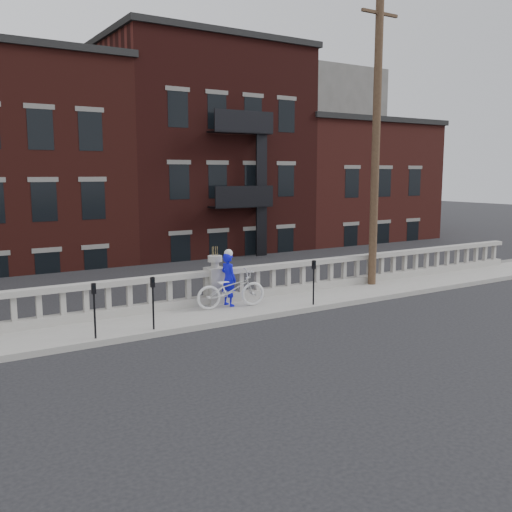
{
  "coord_description": "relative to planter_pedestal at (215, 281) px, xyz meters",
  "views": [
    {
      "loc": [
        -8.11,
        -11.23,
        4.13
      ],
      "look_at": [
        1.01,
        3.2,
        1.62
      ],
      "focal_mm": 40.0,
      "sensor_mm": 36.0,
      "label": 1
    }
  ],
  "objects": [
    {
      "name": "ground",
      "position": [
        0.0,
        -3.95,
        -0.83
      ],
      "size": [
        120.0,
        120.0,
        0.0
      ],
      "primitive_type": "plane",
      "color": "black",
      "rests_on": "ground"
    },
    {
      "name": "sidewalk",
      "position": [
        0.0,
        -0.95,
        -0.76
      ],
      "size": [
        32.0,
        2.2,
        0.15
      ],
      "primitive_type": "cube",
      "color": "gray",
      "rests_on": "ground"
    },
    {
      "name": "balustrade",
      "position": [
        0.0,
        0.0,
        -0.19
      ],
      "size": [
        28.0,
        0.34,
        1.03
      ],
      "color": "gray",
      "rests_on": "sidewalk"
    },
    {
      "name": "planter_pedestal",
      "position": [
        0.0,
        0.0,
        0.0
      ],
      "size": [
        0.55,
        0.55,
        1.76
      ],
      "color": "gray",
      "rests_on": "sidewalk"
    },
    {
      "name": "lower_level",
      "position": [
        0.56,
        19.09,
        1.8
      ],
      "size": [
        80.0,
        44.0,
        20.8
      ],
      "color": "#605E59",
      "rests_on": "ground"
    },
    {
      "name": "utility_pole",
      "position": [
        6.2,
        -0.35,
        4.41
      ],
      "size": [
        1.6,
        0.28,
        10.0
      ],
      "color": "#422D1E",
      "rests_on": "sidewalk"
    },
    {
      "name": "parking_meter_b",
      "position": [
        -4.26,
        -1.8,
        0.17
      ],
      "size": [
        0.1,
        0.09,
        1.36
      ],
      "color": "black",
      "rests_on": "sidewalk"
    },
    {
      "name": "parking_meter_c",
      "position": [
        -2.76,
        -1.8,
        0.17
      ],
      "size": [
        0.1,
        0.09,
        1.36
      ],
      "color": "black",
      "rests_on": "sidewalk"
    },
    {
      "name": "parking_meter_d",
      "position": [
        2.41,
        -1.8,
        0.17
      ],
      "size": [
        0.1,
        0.09,
        1.36
      ],
      "color": "black",
      "rests_on": "sidewalk"
    },
    {
      "name": "bicycle",
      "position": [
        0.11,
        -0.78,
        -0.12
      ],
      "size": [
        2.21,
        1.06,
        1.11
      ],
      "primitive_type": "imported",
      "rotation": [
        0.0,
        0.0,
        1.41
      ],
      "color": "silver",
      "rests_on": "sidewalk"
    },
    {
      "name": "cyclist",
      "position": [
        0.17,
        -0.53,
        0.13
      ],
      "size": [
        0.48,
        0.64,
        1.61
      ],
      "primitive_type": "imported",
      "rotation": [
        0.0,
        0.0,
        1.74
      ],
      "color": "#0E0ED2",
      "rests_on": "sidewalk"
    }
  ]
}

